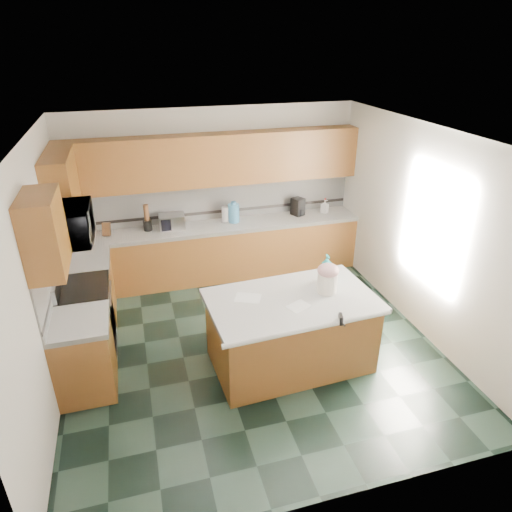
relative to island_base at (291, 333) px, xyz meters
name	(u,v)px	position (x,y,z in m)	size (l,w,h in m)	color
floor	(252,346)	(-0.36, 0.44, -0.43)	(4.60, 4.60, 0.00)	black
ceiling	(251,136)	(-0.36, 0.44, 2.27)	(4.60, 4.60, 0.00)	white
wall_back	(214,193)	(-0.36, 2.76, 0.92)	(4.60, 0.04, 2.70)	white
wall_front	(335,383)	(-0.36, -1.88, 0.92)	(4.60, 0.04, 2.70)	white
wall_left	(40,278)	(-2.68, 0.44, 0.92)	(0.04, 4.60, 2.70)	white
wall_right	(423,232)	(1.96, 0.44, 0.92)	(0.04, 4.60, 2.70)	white
back_base_cab	(220,252)	(-0.36, 2.44, 0.00)	(4.60, 0.60, 0.86)	#56330D
back_countertop	(219,227)	(-0.36, 2.44, 0.46)	(4.60, 0.64, 0.06)	white
back_upper_cab	(215,160)	(-0.36, 2.58, 1.51)	(4.60, 0.33, 0.78)	#56330D
back_backsplash	(215,200)	(-0.36, 2.73, 0.81)	(4.60, 0.02, 0.63)	silver
back_accent_band	(215,212)	(-0.36, 2.73, 0.61)	(4.60, 0.01, 0.05)	black
left_base_cab_rear	(91,290)	(-2.36, 1.73, 0.00)	(0.60, 0.82, 0.86)	#56330D
left_counter_rear	(85,261)	(-2.36, 1.73, 0.46)	(0.64, 0.82, 0.06)	white
left_base_cab_front	(85,357)	(-2.36, 0.20, 0.00)	(0.60, 0.72, 0.86)	#56330D
left_counter_front	(78,323)	(-2.36, 0.20, 0.46)	(0.64, 0.72, 0.06)	white
left_backsplash	(51,265)	(-2.65, 0.99, 0.81)	(0.02, 2.30, 0.63)	silver
left_accent_band	(55,279)	(-2.64, 0.99, 0.61)	(0.01, 2.30, 0.05)	black
left_upper_cab_rear	(61,184)	(-2.49, 1.87, 1.51)	(0.33, 1.09, 0.78)	#56330D
left_upper_cab_front	(44,234)	(-2.49, 0.20, 1.51)	(0.33, 0.72, 0.78)	#56330D
range_body	(88,320)	(-2.36, 0.94, 0.01)	(0.60, 0.76, 0.88)	#B7B7BC
range_oven_door	(112,319)	(-2.07, 0.94, -0.03)	(0.02, 0.68, 0.55)	black
range_cooktop	(82,288)	(-2.36, 0.94, 0.47)	(0.62, 0.78, 0.04)	black
range_handle	(111,293)	(-2.04, 0.94, 0.35)	(0.02, 0.02, 0.66)	#B7B7BC
range_backguard	(57,283)	(-2.62, 0.94, 0.59)	(0.06, 0.76, 0.18)	#B7B7BC
microwave	(69,224)	(-2.36, 0.94, 1.30)	(0.73, 0.50, 0.41)	#B7B7BC
island_base	(291,333)	(0.00, 0.00, 0.00)	(1.83, 1.05, 0.86)	#56330D
island_top	(292,301)	(0.00, 0.00, 0.46)	(1.93, 1.15, 0.06)	white
island_bullnose	(311,328)	(0.00, -0.57, 0.46)	(0.06, 0.06, 1.93)	white
treat_jar	(327,283)	(0.45, 0.04, 0.61)	(0.23, 0.23, 0.25)	white
treat_jar_lid	(328,270)	(0.45, 0.04, 0.77)	(0.25, 0.25, 0.16)	#D09498
treat_jar_knob	(329,266)	(0.45, 0.04, 0.83)	(0.03, 0.03, 0.08)	tan
treat_jar_knob_end_l	(325,267)	(0.41, 0.04, 0.83)	(0.04, 0.04, 0.04)	tan
treat_jar_knob_end_r	(332,266)	(0.49, 0.04, 0.83)	(0.04, 0.04, 0.04)	tan
soap_bottle_island	(326,269)	(0.53, 0.25, 0.67)	(0.14, 0.14, 0.37)	teal
paper_sheet_a	(298,306)	(0.01, -0.18, 0.49)	(0.25, 0.19, 0.00)	white
paper_sheet_b	(248,298)	(-0.49, 0.15, 0.49)	(0.29, 0.22, 0.00)	white
clamp_body	(341,319)	(0.35, -0.55, 0.50)	(0.03, 0.11, 0.10)	black
clamp_handle	(343,324)	(0.35, -0.62, 0.48)	(0.02, 0.02, 0.08)	black
knife_block	(106,229)	(-2.07, 2.49, 0.59)	(0.11, 0.09, 0.20)	#472814
utensil_crock	(148,225)	(-1.46, 2.52, 0.57)	(0.14, 0.14, 0.17)	black
utensil_bundle	(146,213)	(-1.46, 2.52, 0.78)	(0.08, 0.08, 0.25)	#472814
toaster_oven	(172,222)	(-1.09, 2.49, 0.60)	(0.39, 0.27, 0.23)	#B7B7BC
toaster_oven_door	(173,225)	(-1.09, 2.37, 0.60)	(0.35, 0.01, 0.19)	black
paper_towel	(225,214)	(-0.23, 2.54, 0.62)	(0.11, 0.11, 0.25)	white
paper_towel_base	(226,221)	(-0.23, 2.54, 0.50)	(0.17, 0.17, 0.01)	#B7B7BC
water_jug	(234,213)	(-0.10, 2.50, 0.64)	(0.18, 0.18, 0.30)	#4B96CB
water_jug_neck	(233,203)	(-0.10, 2.50, 0.81)	(0.09, 0.09, 0.04)	#4B96CB
coffee_maker	(298,207)	(1.01, 2.52, 0.64)	(0.17, 0.19, 0.29)	black
coffee_carafe	(299,212)	(1.01, 2.48, 0.55)	(0.12, 0.12, 0.12)	black
soap_bottle_back	(325,206)	(1.49, 2.49, 0.60)	(0.10, 0.11, 0.23)	white
soap_back_cap	(325,199)	(1.49, 2.49, 0.73)	(0.02, 0.02, 0.03)	red
window_light_proxy	(433,227)	(1.93, 0.24, 1.07)	(0.02, 1.40, 1.10)	white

